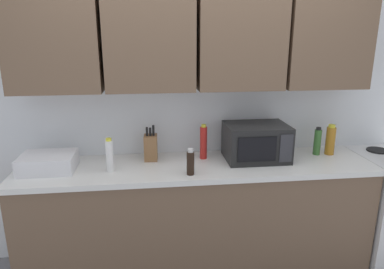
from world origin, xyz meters
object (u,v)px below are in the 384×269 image
(microwave, at_px, (256,142))
(dish_rack, at_px, (48,162))
(bottle_green_oil, at_px, (317,142))
(bottle_red_sauce, at_px, (204,142))
(bottle_white_jar, at_px, (110,155))
(bottle_amber_vinegar, at_px, (330,140))
(bottle_soy_dark, at_px, (190,162))
(knife_block, at_px, (151,147))

(microwave, distance_m, dish_rack, 1.57)
(dish_rack, bearing_deg, bottle_green_oil, 2.79)
(microwave, bearing_deg, bottle_red_sauce, 171.32)
(bottle_red_sauce, bearing_deg, bottle_white_jar, -164.68)
(bottle_amber_vinegar, xyz_separation_m, bottle_white_jar, (-1.75, -0.17, 0.00))
(bottle_soy_dark, xyz_separation_m, bottle_green_oil, (1.08, 0.31, 0.02))
(bottle_amber_vinegar, bearing_deg, bottle_soy_dark, -165.82)
(bottle_soy_dark, distance_m, bottle_red_sauce, 0.35)
(knife_block, bearing_deg, dish_rack, -169.67)
(bottle_soy_dark, xyz_separation_m, bottle_amber_vinegar, (1.19, 0.30, 0.03))
(knife_block, xyz_separation_m, bottle_soy_dark, (0.27, -0.34, -0.01))
(dish_rack, distance_m, bottle_red_sauce, 1.16)
(bottle_soy_dark, bearing_deg, bottle_white_jar, 167.26)
(microwave, distance_m, bottle_white_jar, 1.12)
(dish_rack, height_order, bottle_amber_vinegar, bottle_amber_vinegar)
(bottle_amber_vinegar, bearing_deg, knife_block, 178.48)
(bottle_soy_dark, bearing_deg, dish_rack, 168.62)
(knife_block, relative_size, bottle_soy_dark, 1.49)
(dish_rack, bearing_deg, bottle_white_jar, -9.64)
(knife_block, bearing_deg, bottle_white_jar, -144.20)
(microwave, bearing_deg, bottle_amber_vinegar, 3.66)
(microwave, xyz_separation_m, bottle_white_jar, (-1.12, -0.13, -0.02))
(dish_rack, height_order, bottle_green_oil, bottle_green_oil)
(dish_rack, bearing_deg, bottle_red_sauce, 5.82)
(bottle_soy_dark, xyz_separation_m, bottle_white_jar, (-0.57, 0.13, 0.03))
(dish_rack, height_order, knife_block, knife_block)
(bottle_soy_dark, distance_m, bottle_amber_vinegar, 1.23)
(bottle_soy_dark, relative_size, bottle_green_oil, 0.82)
(dish_rack, height_order, bottle_red_sauce, bottle_red_sauce)
(bottle_green_oil, distance_m, bottle_amber_vinegar, 0.11)
(microwave, relative_size, bottle_red_sauce, 1.72)
(knife_block, distance_m, bottle_amber_vinegar, 1.46)
(bottle_amber_vinegar, bearing_deg, dish_rack, -177.50)
(bottle_green_oil, distance_m, bottle_white_jar, 1.66)
(knife_block, xyz_separation_m, bottle_amber_vinegar, (1.46, -0.04, 0.02))
(bottle_soy_dark, distance_m, bottle_green_oil, 1.12)
(bottle_amber_vinegar, height_order, bottle_red_sauce, bottle_red_sauce)
(dish_rack, xyz_separation_m, bottle_amber_vinegar, (2.20, 0.10, 0.06))
(dish_rack, relative_size, bottle_amber_vinegar, 1.51)
(bottle_red_sauce, bearing_deg, bottle_soy_dark, -113.67)
(bottle_white_jar, bearing_deg, dish_rack, 170.36)
(bottle_soy_dark, bearing_deg, microwave, 25.27)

